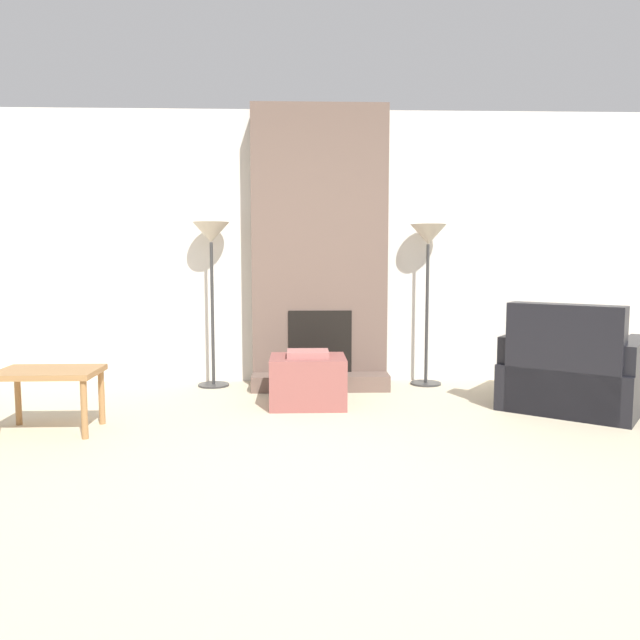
# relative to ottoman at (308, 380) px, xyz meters

# --- Properties ---
(ground_plane) EXTENTS (24.00, 24.00, 0.00)m
(ground_plane) POSITION_rel_ottoman_xyz_m (0.12, -1.82, -0.21)
(ground_plane) COLOR beige
(wall_back) EXTENTS (8.06, 0.06, 2.60)m
(wall_back) POSITION_rel_ottoman_xyz_m (0.12, 1.07, 1.09)
(wall_back) COLOR silver
(wall_back) RESTS_ON ground_plane
(fireplace) EXTENTS (1.26, 0.57, 2.60)m
(fireplace) POSITION_rel_ottoman_xyz_m (0.12, 0.87, 1.03)
(fireplace) COLOR brown
(fireplace) RESTS_ON ground_plane
(ottoman) EXTENTS (0.61, 0.50, 0.46)m
(ottoman) POSITION_rel_ottoman_xyz_m (0.00, 0.00, 0.00)
(ottoman) COLOR #8C4C47
(ottoman) RESTS_ON ground_plane
(armchair) EXTENTS (1.36, 1.35, 0.86)m
(armchair) POSITION_rel_ottoman_xyz_m (2.11, -0.19, 0.05)
(armchair) COLOR black
(armchair) RESTS_ON ground_plane
(side_table) EXTENTS (0.68, 0.45, 0.44)m
(side_table) POSITION_rel_ottoman_xyz_m (-1.81, -0.69, 0.16)
(side_table) COLOR #9E7042
(side_table) RESTS_ON ground_plane
(floor_lamp_left) EXTENTS (0.34, 0.34, 1.53)m
(floor_lamp_left) POSITION_rel_ottoman_xyz_m (-0.88, 0.82, 1.10)
(floor_lamp_left) COLOR #333333
(floor_lamp_left) RESTS_ON ground_plane
(floor_lamp_right) EXTENTS (0.34, 0.34, 1.52)m
(floor_lamp_right) POSITION_rel_ottoman_xyz_m (1.14, 0.82, 1.09)
(floor_lamp_right) COLOR #333333
(floor_lamp_right) RESTS_ON ground_plane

